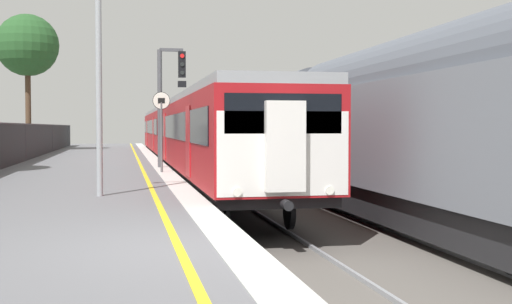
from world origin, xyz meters
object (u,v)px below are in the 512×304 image
(signal_gantry, at_px, (167,93))
(platform_lamp_mid, at_px, (99,49))
(speed_limit_sign, at_px, (161,121))
(background_tree_centre, at_px, (26,47))
(commuter_train_at_platform, at_px, (186,133))
(freight_train_adjacent_track, at_px, (244,126))

(signal_gantry, xyz_separation_m, platform_lamp_mid, (-2.20, -10.27, 0.44))
(speed_limit_sign, distance_m, background_tree_centre, 24.77)
(background_tree_centre, bearing_deg, signal_gantry, -68.68)
(platform_lamp_mid, bearing_deg, commuter_train_at_platform, 78.62)
(freight_train_adjacent_track, bearing_deg, background_tree_centre, 152.99)
(speed_limit_sign, distance_m, platform_lamp_mid, 7.86)
(freight_train_adjacent_track, xyz_separation_m, signal_gantry, (-5.46, -13.45, 1.26))
(background_tree_centre, bearing_deg, freight_train_adjacent_track, -27.01)
(freight_train_adjacent_track, distance_m, platform_lamp_mid, 24.99)
(commuter_train_at_platform, bearing_deg, background_tree_centre, 127.14)
(freight_train_adjacent_track, xyz_separation_m, background_tree_centre, (-13.37, 6.82, 5.22))
(signal_gantry, relative_size, speed_limit_sign, 1.66)
(commuter_train_at_platform, xyz_separation_m, signal_gantry, (-1.46, -7.90, 1.60))
(signal_gantry, xyz_separation_m, speed_limit_sign, (-0.39, -2.79, -1.12))
(commuter_train_at_platform, relative_size, platform_lamp_mid, 7.46)
(platform_lamp_mid, xyz_separation_m, background_tree_centre, (-5.71, 30.54, 3.52))
(platform_lamp_mid, bearing_deg, speed_limit_sign, 76.40)
(speed_limit_sign, relative_size, platform_lamp_mid, 0.49)
(background_tree_centre, bearing_deg, platform_lamp_mid, -79.41)
(freight_train_adjacent_track, bearing_deg, commuter_train_at_platform, -125.80)
(commuter_train_at_platform, bearing_deg, platform_lamp_mid, -101.38)
(freight_train_adjacent_track, distance_m, signal_gantry, 14.57)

